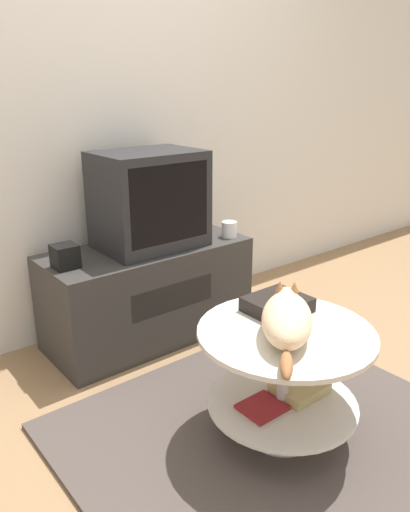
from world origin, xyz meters
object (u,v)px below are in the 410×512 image
at_px(tv, 149,200).
at_px(dvd_box, 277,305).
at_px(cat, 287,318).
at_px(speaker, 65,256).

height_order(tv, dvd_box, tv).
relative_size(tv, cat, 1.15).
bearing_deg(dvd_box, tv, 89.95).
relative_size(tv, speaker, 4.77).
xyz_separation_m(tv, cat, (-0.12, -1.04, -0.22)).
bearing_deg(tv, cat, -96.34).
xyz_separation_m(tv, dvd_box, (-0.00, -0.89, -0.25)).
bearing_deg(tv, dvd_box, -90.05).
distance_m(speaker, dvd_box, 0.98).
bearing_deg(dvd_box, speaker, 118.74).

